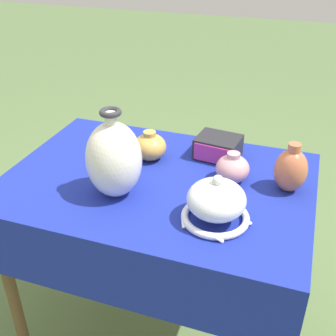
% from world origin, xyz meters
% --- Properties ---
extents(ground_plane, '(14.00, 14.00, 0.00)m').
position_xyz_m(ground_plane, '(0.00, 0.00, 0.00)').
color(ground_plane, '#567042').
extents(display_table, '(1.05, 0.74, 0.77)m').
position_xyz_m(display_table, '(0.00, -0.02, 0.68)').
color(display_table, brown).
rests_on(display_table, ground_plane).
extents(vase_tall_bulbous, '(0.18, 0.18, 0.30)m').
position_xyz_m(vase_tall_bulbous, '(-0.10, -0.13, 0.90)').
color(vase_tall_bulbous, white).
rests_on(vase_tall_bulbous, display_table).
extents(vase_dome_bell, '(0.21, 0.22, 0.16)m').
position_xyz_m(vase_dome_bell, '(0.24, -0.17, 0.83)').
color(vase_dome_bell, white).
rests_on(vase_dome_bell, display_table).
extents(mosaic_tile_box, '(0.17, 0.15, 0.08)m').
position_xyz_m(mosaic_tile_box, '(0.16, 0.22, 0.81)').
color(mosaic_tile_box, '#232328').
rests_on(mosaic_tile_box, display_table).
extents(jar_round_rose, '(0.12, 0.12, 0.11)m').
position_xyz_m(jar_round_rose, '(0.24, 0.07, 0.82)').
color(jar_round_rose, '#D19399').
rests_on(jar_round_rose, display_table).
extents(jar_round_terracotta, '(0.11, 0.11, 0.17)m').
position_xyz_m(jar_round_terracotta, '(0.43, 0.07, 0.85)').
color(jar_round_terracotta, '#BC6642').
rests_on(jar_round_terracotta, display_table).
extents(jar_round_ochre, '(0.12, 0.12, 0.11)m').
position_xyz_m(jar_round_ochre, '(-0.08, 0.12, 0.82)').
color(jar_round_ochre, gold).
rests_on(jar_round_ochre, display_table).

